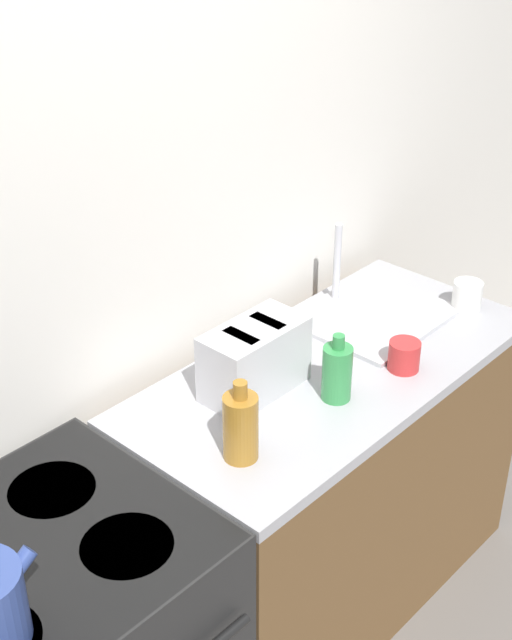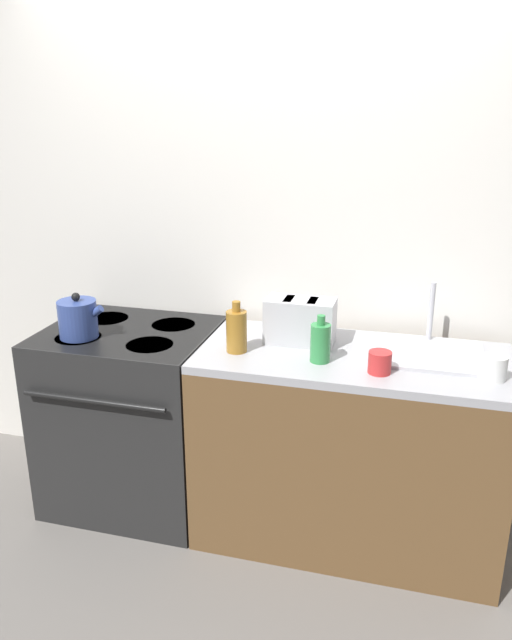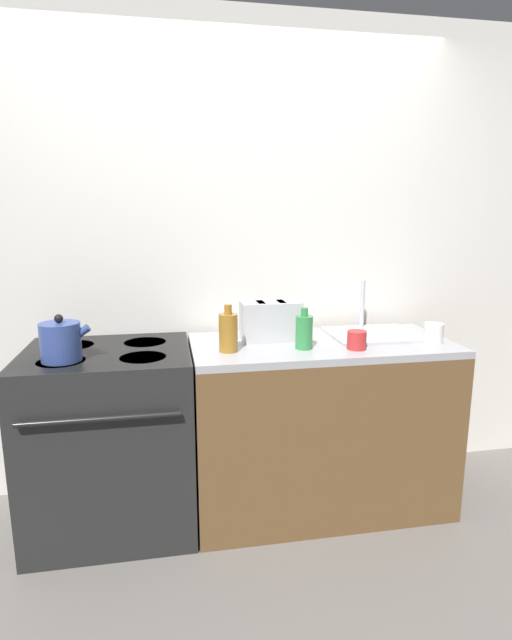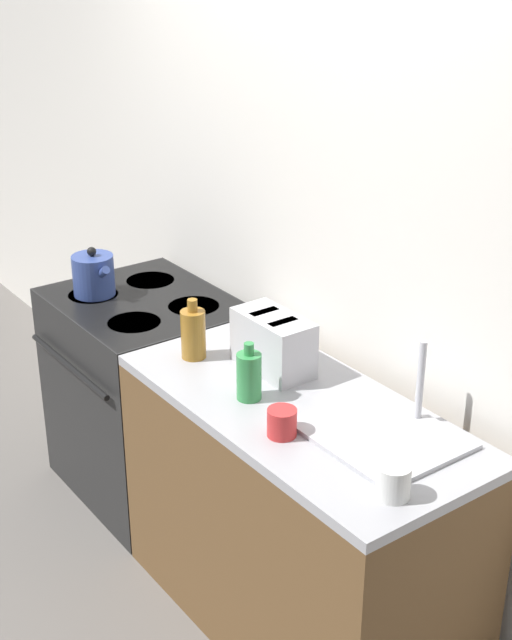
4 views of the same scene
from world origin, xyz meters
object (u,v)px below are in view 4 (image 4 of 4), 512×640
bottle_green (249,375)px  cup_red (282,422)px  cup_white (393,481)px  kettle (94,275)px  toaster (273,343)px  bottle_amber (193,333)px  stove (148,393)px

bottle_green → cup_red: (0.25, -0.05, -0.04)m
cup_white → kettle: bearing=180.0°
toaster → bottle_amber: bearing=-144.1°
kettle → bottle_amber: bearing=1.5°
kettle → bottle_green: bearing=0.2°
toaster → cup_white: 0.83m
stove → bottle_amber: (0.58, -0.11, 0.54)m
kettle → cup_red: kettle is taller
bottle_amber → bottle_green: size_ratio=1.12×
toaster → cup_white: (0.81, -0.20, -0.05)m
toaster → kettle: bearing=-168.8°
toaster → cup_red: 0.45m
toaster → bottle_amber: 0.30m
cup_red → cup_white: bearing=6.7°
kettle → toaster: 1.01m
cup_red → toaster: bearing=146.4°
cup_red → kettle: bearing=177.8°
toaster → bottle_amber: bottle_amber is taller
bottle_amber → cup_red: 0.62m
cup_red → cup_white: size_ratio=0.94×
bottle_green → cup_red: 0.26m
stove → cup_red: bearing=-8.8°
stove → cup_red: (1.19, -0.18, 0.49)m
stove → cup_white: size_ratio=9.20×
kettle → cup_red: bearing=-2.2°
bottle_amber → bottle_green: bearing=-2.6°
stove → toaster: size_ratio=2.97×
kettle → bottle_amber: size_ratio=0.98×
stove → cup_white: cup_white is taller
cup_white → toaster: bearing=166.3°
stove → toaster: toaster is taller
stove → bottle_green: size_ratio=4.51×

